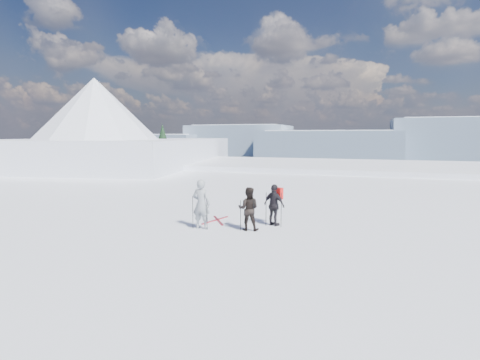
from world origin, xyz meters
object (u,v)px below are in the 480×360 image
(skier_grey, at_px, (201,204))
(skis_loose, at_px, (217,220))
(skier_dark, at_px, (248,209))
(skier_pack, at_px, (274,205))

(skier_grey, distance_m, skis_loose, 1.67)
(skier_grey, height_order, skier_dark, skier_grey)
(skis_loose, bearing_deg, skier_pack, -1.55)
(skis_loose, bearing_deg, skier_dark, -31.81)
(skier_pack, bearing_deg, skier_grey, 53.26)
(skier_pack, height_order, skis_loose, skier_pack)
(skier_dark, distance_m, skier_pack, 1.23)
(skier_dark, relative_size, skier_pack, 0.99)
(skier_dark, height_order, skier_pack, skier_pack)
(skier_grey, relative_size, skis_loose, 1.12)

